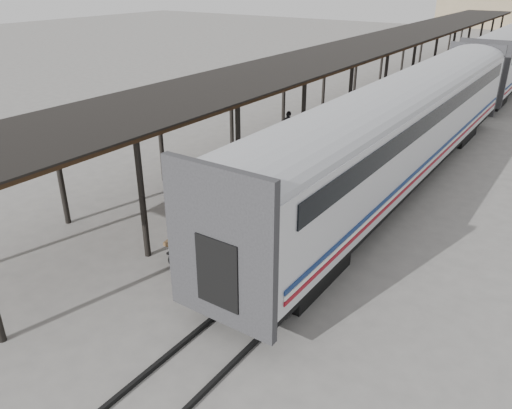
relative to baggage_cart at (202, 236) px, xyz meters
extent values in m
plane|color=slate|center=(-0.04, 0.91, -0.65)|extent=(160.00, 160.00, 0.00)
cube|color=silver|center=(3.16, 8.91, 1.95)|extent=(3.00, 24.00, 2.90)
cube|color=#28282B|center=(3.16, -2.99, 1.95)|extent=(3.04, 0.22, 3.50)
cube|color=black|center=(1.64, 8.91, 2.85)|extent=(0.04, 22.08, 0.65)
cube|color=black|center=(3.16, 8.91, 0.25)|extent=(2.55, 23.04, 0.50)
cube|color=#28282B|center=(3.16, 23.01, 1.95)|extent=(3.04, 0.22, 3.50)
cube|color=black|center=(1.64, 34.91, 2.85)|extent=(0.04, 22.08, 0.65)
cube|color=black|center=(3.16, 34.91, 0.25)|extent=(2.55, 23.04, 0.50)
cube|color=black|center=(1.91, 0.41, 1.50)|extent=(0.50, 1.70, 2.00)
imported|color=white|center=(1.91, 0.41, 1.36)|extent=(0.72, 0.89, 1.72)
cube|color=olive|center=(1.51, 0.26, 0.75)|extent=(0.57, 0.25, 0.42)
cube|color=#422B19|center=(-3.44, 24.91, 3.35)|extent=(4.60, 64.00, 0.18)
cube|color=black|center=(-3.44, 24.91, 3.47)|extent=(4.90, 64.30, 0.06)
cylinder|color=black|center=(-5.49, 24.91, 1.35)|extent=(0.20, 0.20, 4.00)
cylinder|color=black|center=(-5.49, 55.91, 1.35)|extent=(0.20, 0.20, 4.00)
cylinder|color=black|center=(-1.39, 24.91, 1.35)|extent=(0.20, 0.20, 4.00)
cylinder|color=black|center=(-1.39, 55.91, 1.35)|extent=(0.20, 0.20, 4.00)
cube|color=black|center=(2.44, 34.91, -0.59)|extent=(0.10, 150.00, 0.12)
cube|color=tan|center=(-10.04, 82.91, 2.35)|extent=(12.00, 8.00, 6.00)
cube|color=brown|center=(0.00, 0.00, 0.15)|extent=(1.56, 2.55, 0.12)
cube|color=black|center=(0.00, 0.00, -0.20)|extent=(1.45, 2.43, 0.06)
cylinder|color=black|center=(-0.37, -1.01, -0.45)|extent=(0.13, 0.41, 0.40)
cylinder|color=black|center=(0.62, -0.87, -0.45)|extent=(0.13, 0.41, 0.40)
cylinder|color=black|center=(-0.62, 0.87, -0.45)|extent=(0.13, 0.41, 0.40)
cylinder|color=black|center=(0.37, 1.01, -0.45)|extent=(0.13, 0.41, 0.40)
cube|color=#3C3C3F|center=(-0.28, 0.53, 0.31)|extent=(0.61, 0.44, 0.20)
cube|color=olive|center=(0.21, 0.71, 0.32)|extent=(0.62, 0.46, 0.21)
cube|color=black|center=(-0.30, 0.00, 0.33)|extent=(0.58, 0.42, 0.23)
cube|color=brown|center=(0.22, 0.14, 0.29)|extent=(0.46, 0.34, 0.17)
cube|color=#482F1C|center=(-0.24, 0.52, 0.53)|extent=(0.61, 0.49, 0.20)
cube|color=olive|center=(-0.29, 0.08, 0.56)|extent=(0.63, 0.54, 0.21)
cube|color=#9C1F0E|center=(-2.33, 20.05, -0.04)|extent=(1.42, 1.88, 1.00)
cube|color=#9C1F0E|center=(-2.45, 20.48, 0.63)|extent=(1.09, 0.90, 0.39)
cylinder|color=black|center=(-2.60, 19.34, -0.45)|extent=(0.24, 0.42, 0.40)
cylinder|color=black|center=(-1.74, 19.58, -0.45)|extent=(0.24, 0.42, 0.40)
cylinder|color=black|center=(-2.93, 20.52, -0.45)|extent=(0.24, 0.42, 0.40)
cylinder|color=black|center=(-2.07, 20.76, -0.45)|extent=(0.24, 0.42, 0.40)
imported|color=navy|center=(0.25, -0.65, 1.01)|extent=(0.53, 0.67, 1.61)
imported|color=black|center=(-3.75, 11.60, 0.20)|extent=(1.06, 0.60, 1.71)
camera|label=1|loc=(9.40, -10.62, 7.72)|focal=35.00mm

